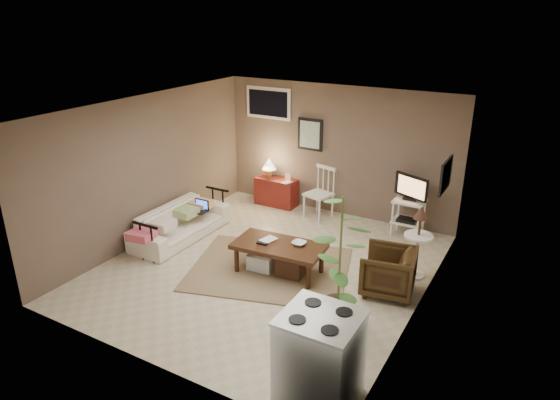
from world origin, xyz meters
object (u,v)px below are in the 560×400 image
Objects in this scene: sofa at (180,218)px; red_console at (276,189)px; spindle_chair at (319,194)px; potted_plant at (340,260)px; coffee_table at (278,256)px; armchair at (388,270)px; side_table at (419,234)px; tv_stand at (409,204)px; stove at (320,358)px.

sofa is 1.97× the size of red_console.
spindle_chair is 0.55× the size of potted_plant.
armchair is at bearing 10.06° from coffee_table.
potted_plant reaches higher than side_table.
tv_stand reaches higher than stove.
stove is at bearing -8.37° from armchair.
red_console is 3.49m from side_table.
red_console is 0.88× the size of tv_stand.
sofa is 2.65× the size of armchair.
armchair is at bearing 75.75° from potted_plant.
potted_plant reaches higher than sofa.
tv_stand is at bearing 60.26° from coffee_table.
coffee_table is at bearing -79.90° from spindle_chair.
stove reaches higher than red_console.
potted_plant is at bearing -107.14° from sofa.
stove is (1.99, -4.15, 0.03)m from spindle_chair.
coffee_table is at bearing -59.00° from red_console.
potted_plant is 1.30m from stove.
side_table reaches higher than armchair.
coffee_table is at bearing -96.34° from sofa.
side_table reaches higher than spindle_chair.
potted_plant is at bearing -49.31° from red_console.
sofa is at bearing 173.66° from coffee_table.
red_console is (0.63, 2.10, -0.04)m from sofa.
coffee_table is at bearing -119.74° from tv_stand.
coffee_table is 2.71m from red_console.
coffee_table is 2.55m from stove.
tv_stand reaches higher than spindle_chair.
tv_stand reaches higher than red_console.
sofa is at bearing -130.00° from spindle_chair.
coffee_table is at bearing 148.23° from potted_plant.
side_table is at bearing -30.55° from spindle_chair.
tv_stand is (1.27, 2.21, 0.29)m from coffee_table.
tv_stand is (3.29, 1.99, 0.21)m from sofa.
red_console is 1.03m from spindle_chair.
red_console is 0.98× the size of spindle_chair.
red_console is at bearing 130.69° from potted_plant.
stove is at bearing -50.98° from coffee_table.
side_table is 0.74m from armchair.
armchair is 0.40× the size of potted_plant.
sofa is 3.85m from tv_stand.
spindle_chair is 2.72m from armchair.
spindle_chair is 3.45m from potted_plant.
armchair is (1.95, -1.90, -0.10)m from spindle_chair.
sofa is 4.24m from stove.
spindle_chair is at bearing -178.80° from tv_stand.
side_table is (3.80, 0.68, 0.32)m from sofa.
red_console is 0.97× the size of stove.
tv_stand is 3.03m from potted_plant.
red_console is 3.60m from armchair.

